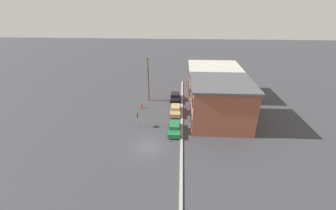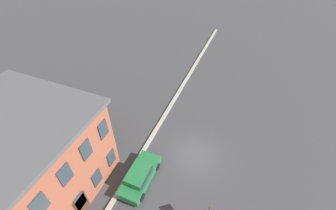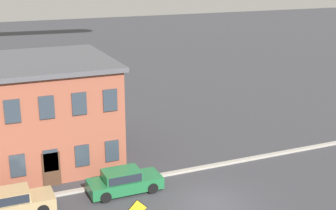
% 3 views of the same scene
% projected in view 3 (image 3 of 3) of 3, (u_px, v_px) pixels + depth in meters
% --- Properties ---
extents(ground_plane, '(200.00, 200.00, 0.00)m').
position_uv_depth(ground_plane, '(212.00, 204.00, 26.79)').
color(ground_plane, '#38383D').
extents(kerb_strip, '(56.00, 0.36, 0.16)m').
position_uv_depth(kerb_strip, '(179.00, 172.00, 30.72)').
color(kerb_strip, '#9E998E').
rests_on(kerb_strip, ground_plane).
extents(apartment_midblock, '(10.21, 9.74, 7.08)m').
position_uv_depth(apartment_midblock, '(37.00, 111.00, 32.07)').
color(apartment_midblock, brown).
rests_on(apartment_midblock, ground_plane).
extents(car_tan, '(4.40, 1.92, 1.43)m').
position_uv_depth(car_tan, '(12.00, 202.00, 25.48)').
color(car_tan, tan).
rests_on(car_tan, ground_plane).
extents(car_green, '(4.40, 1.92, 1.43)m').
position_uv_depth(car_green, '(124.00, 181.00, 27.98)').
color(car_green, '#1E6638').
rests_on(car_green, ground_plane).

